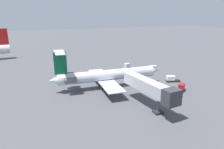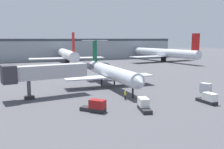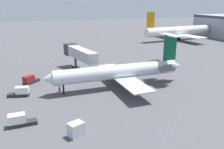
# 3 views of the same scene
# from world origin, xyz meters

# --- Properties ---
(ground_plane) EXTENTS (400.00, 400.00, 0.10)m
(ground_plane) POSITION_xyz_m (0.00, 0.00, -0.05)
(ground_plane) COLOR #4C4C51
(regional_jet) EXTENTS (21.17, 31.25, 10.72)m
(regional_jet) POSITION_xyz_m (-0.16, 3.42, 3.57)
(regional_jet) COLOR silver
(regional_jet) RESTS_ON ground_plane
(jet_bridge) EXTENTS (16.16, 5.39, 6.45)m
(jet_bridge) POSITION_xyz_m (-16.22, -1.80, 4.75)
(jet_bridge) COLOR #ADADB2
(jet_bridge) RESTS_ON ground_plane
(ground_crew_marshaller) EXTENTS (0.34, 0.45, 1.69)m
(ground_crew_marshaller) POSITION_xyz_m (-2.18, -9.44, 0.86)
(ground_crew_marshaller) COLOR black
(ground_crew_marshaller) RESTS_ON ground_plane
(baggage_tug_lead) EXTENTS (3.76, 3.88, 1.90)m
(baggage_tug_lead) POSITION_xyz_m (-9.68, -14.73, 0.84)
(baggage_tug_lead) COLOR #262628
(baggage_tug_lead) RESTS_ON ground_plane
(baggage_tug_trailing) EXTENTS (1.46, 4.02, 1.90)m
(baggage_tug_trailing) POSITION_xyz_m (9.99, -17.35, 0.84)
(baggage_tug_trailing) COLOR #262628
(baggage_tug_trailing) RESTS_ON ground_plane
(baggage_tug_spare) EXTENTS (2.32, 4.22, 1.90)m
(baggage_tug_spare) POSITION_xyz_m (-2.43, -16.89, 0.84)
(baggage_tug_spare) COLOR #262628
(baggage_tug_spare) RESTS_ON ground_plane
(cargo_container_uld) EXTENTS (2.12, 2.43, 1.99)m
(cargo_container_uld) POSITION_xyz_m (15.82, -10.26, 1.00)
(cargo_container_uld) COLOR silver
(cargo_container_uld) RESTS_ON ground_plane
(parked_airliner_west_end) EXTENTS (31.21, 36.87, 13.43)m
(parked_airliner_west_end) POSITION_xyz_m (-51.29, 55.30, 4.31)
(parked_airliner_west_end) COLOR white
(parked_airliner_west_end) RESTS_ON ground_plane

